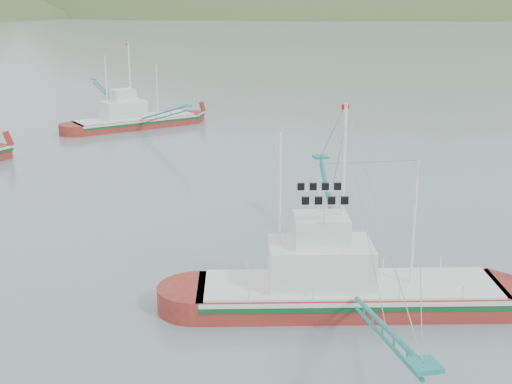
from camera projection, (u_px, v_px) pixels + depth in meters
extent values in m
plane|color=slate|center=(289.00, 295.00, 32.42)|extent=(1200.00, 1200.00, 0.00)
cube|color=maroon|center=(349.00, 304.00, 31.08)|extent=(13.65, 6.42, 1.76)
cube|color=silver|center=(350.00, 288.00, 30.88)|extent=(13.41, 6.43, 0.19)
cube|color=#0B4D21|center=(350.00, 292.00, 30.94)|extent=(13.41, 6.45, 0.19)
cube|color=silver|center=(350.00, 284.00, 30.83)|extent=(12.97, 6.10, 0.11)
cube|color=silver|center=(320.00, 264.00, 30.54)|extent=(4.92, 3.74, 1.94)
cube|color=silver|center=(321.00, 229.00, 30.10)|extent=(2.67, 2.40, 1.23)
cylinder|color=white|center=(343.00, 197.00, 29.74)|extent=(0.14, 0.14, 7.92)
cylinder|color=white|center=(280.00, 211.00, 29.84)|extent=(0.12, 0.12, 6.73)
cylinder|color=white|center=(414.00, 224.00, 30.14)|extent=(0.11, 0.11, 5.54)
cube|color=maroon|center=(136.00, 126.00, 71.28)|extent=(12.71, 7.04, 1.64)
cube|color=silver|center=(136.00, 119.00, 71.09)|extent=(12.50, 7.03, 0.18)
cube|color=#0B4D21|center=(136.00, 121.00, 71.14)|extent=(12.50, 7.04, 0.18)
cube|color=silver|center=(136.00, 117.00, 71.04)|extent=(12.07, 6.69, 0.10)
cube|color=silver|center=(124.00, 110.00, 70.16)|extent=(4.73, 3.80, 1.80)
cube|color=silver|center=(123.00, 95.00, 69.75)|extent=(2.60, 2.39, 1.15)
cylinder|color=white|center=(130.00, 81.00, 69.82)|extent=(0.13, 0.13, 7.38)
cylinder|color=white|center=(107.00, 88.00, 68.68)|extent=(0.11, 0.11, 6.28)
cylinder|color=white|center=(157.00, 90.00, 71.64)|extent=(0.10, 0.10, 5.17)
ellipsoid|color=#3F522A|center=(438.00, 9.00, 490.54)|extent=(684.00, 432.00, 306.00)
ellipsoid|color=slate|center=(116.00, 6.00, 560.73)|extent=(960.00, 400.00, 240.00)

